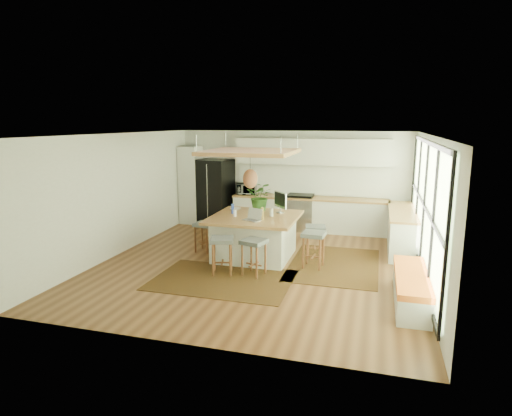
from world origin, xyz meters
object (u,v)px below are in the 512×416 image
(stool_right_front, at_px, (313,251))
(laptop, at_px, (251,215))
(stool_right_back, at_px, (315,242))
(microwave, at_px, (246,188))
(stool_near_right, at_px, (254,258))
(stool_near_left, at_px, (222,256))
(fridge, at_px, (215,193))
(stool_left_side, at_px, (205,237))
(island, at_px, (255,237))
(island_plant, at_px, (261,200))
(monitor, at_px, (280,202))

(stool_right_front, relative_size, laptop, 2.02)
(stool_right_back, bearing_deg, microwave, 134.11)
(stool_right_front, bearing_deg, stool_near_right, -143.14)
(stool_near_left, bearing_deg, fridge, 112.91)
(stool_near_right, bearing_deg, stool_left_side, 141.55)
(stool_right_back, bearing_deg, laptop, -147.76)
(island, bearing_deg, stool_near_right, -74.79)
(laptop, height_order, island_plant, island_plant)
(stool_right_back, bearing_deg, stool_near_left, -135.97)
(island_plant, bearing_deg, island, -86.87)
(fridge, relative_size, stool_right_back, 2.65)
(stool_near_right, distance_m, stool_right_back, 1.77)
(stool_left_side, relative_size, island_plant, 1.03)
(fridge, height_order, stool_near_left, fridge)
(fridge, xyz_separation_m, stool_right_back, (3.26, -2.37, -0.57))
(microwave, bearing_deg, stool_left_side, -114.90)
(stool_near_right, bearing_deg, fridge, 120.72)
(stool_right_front, relative_size, monitor, 1.43)
(fridge, bearing_deg, laptop, -44.18)
(monitor, relative_size, microwave, 0.93)
(island, height_order, stool_near_left, island)
(fridge, relative_size, stool_near_right, 2.61)
(stool_right_back, xyz_separation_m, stool_left_side, (-2.51, -0.25, 0.00))
(stool_near_left, relative_size, stool_near_right, 1.02)
(stool_right_front, xyz_separation_m, microwave, (-2.38, 3.09, 0.76))
(microwave, bearing_deg, stool_near_right, -91.60)
(island, xyz_separation_m, stool_near_right, (0.31, -1.14, -0.11))
(stool_near_left, xyz_separation_m, stool_right_back, (1.60, 1.55, 0.00))
(stool_left_side, distance_m, laptop, 1.55)
(fridge, bearing_deg, stool_near_right, -46.27)
(stool_near_right, bearing_deg, laptop, 110.06)
(monitor, height_order, island_plant, island_plant)
(monitor, xyz_separation_m, island_plant, (-0.49, 0.13, -0.00))
(laptop, relative_size, microwave, 0.66)
(stool_left_side, relative_size, monitor, 1.31)
(island, distance_m, stool_right_front, 1.40)
(fridge, bearing_deg, stool_near_left, -54.08)
(fridge, height_order, island, fridge)
(stool_near_right, xyz_separation_m, laptop, (-0.25, 0.69, 0.70))
(monitor, bearing_deg, fridge, -174.49)
(monitor, bearing_deg, stool_near_right, -47.37)
(island, xyz_separation_m, microwave, (-1.03, 2.73, 0.65))
(monitor, relative_size, island_plant, 0.79)
(stool_left_side, distance_m, microwave, 2.76)
(monitor, bearing_deg, stool_right_back, 38.95)
(stool_near_right, relative_size, stool_right_back, 1.02)
(stool_left_side, bearing_deg, laptop, -22.27)
(stool_near_left, bearing_deg, stool_left_side, 125.03)
(laptop, relative_size, monitor, 0.71)
(island, distance_m, stool_near_left, 1.27)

